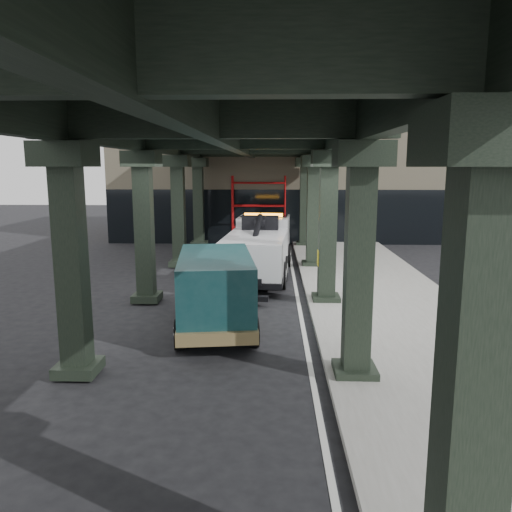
# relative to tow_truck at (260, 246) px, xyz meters

# --- Properties ---
(ground) EXTENTS (90.00, 90.00, 0.00)m
(ground) POSITION_rel_tow_truck_xyz_m (-0.28, -6.21, -1.27)
(ground) COLOR black
(ground) RESTS_ON ground
(sidewalk) EXTENTS (5.00, 40.00, 0.15)m
(sidewalk) POSITION_rel_tow_truck_xyz_m (4.22, -4.21, -1.19)
(sidewalk) COLOR gray
(sidewalk) RESTS_ON ground
(lane_stripe) EXTENTS (0.12, 38.00, 0.01)m
(lane_stripe) POSITION_rel_tow_truck_xyz_m (1.42, -4.21, -1.26)
(lane_stripe) COLOR silver
(lane_stripe) RESTS_ON ground
(viaduct) EXTENTS (7.40, 32.00, 6.40)m
(viaduct) POSITION_rel_tow_truck_xyz_m (-0.68, -4.21, 4.19)
(viaduct) COLOR black
(viaduct) RESTS_ON ground
(building) EXTENTS (22.00, 10.00, 8.00)m
(building) POSITION_rel_tow_truck_xyz_m (1.72, 13.79, 2.73)
(building) COLOR #C6B793
(building) RESTS_ON ground
(scaffolding) EXTENTS (3.08, 0.88, 4.00)m
(scaffolding) POSITION_rel_tow_truck_xyz_m (-0.28, 8.44, 0.84)
(scaffolding) COLOR #B90E10
(scaffolding) RESTS_ON ground
(tow_truck) EXTENTS (2.80, 8.08, 2.60)m
(tow_truck) POSITION_rel_tow_truck_xyz_m (0.00, 0.00, 0.00)
(tow_truck) COLOR black
(tow_truck) RESTS_ON ground
(towed_van) EXTENTS (2.67, 5.47, 2.13)m
(towed_van) POSITION_rel_tow_truck_xyz_m (-1.06, -6.77, -0.12)
(towed_van) COLOR #10373A
(towed_van) RESTS_ON ground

